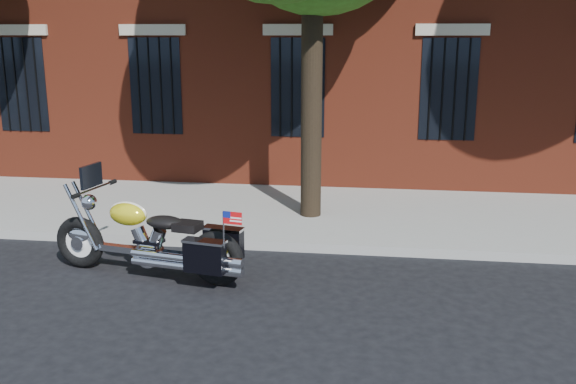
# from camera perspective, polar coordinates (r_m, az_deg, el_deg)

# --- Properties ---
(ground) EXTENTS (120.00, 120.00, 0.00)m
(ground) POSITION_cam_1_polar(r_m,az_deg,el_deg) (8.80, -3.21, -8.02)
(ground) COLOR black
(ground) RESTS_ON ground
(curb) EXTENTS (40.00, 0.16, 0.15)m
(curb) POSITION_cam_1_polar(r_m,az_deg,el_deg) (10.04, -1.72, -4.71)
(curb) COLOR gray
(curb) RESTS_ON ground
(sidewalk) EXTENTS (40.00, 3.60, 0.15)m
(sidewalk) POSITION_cam_1_polar(r_m,az_deg,el_deg) (11.82, -0.22, -1.81)
(sidewalk) COLOR gray
(sidewalk) RESTS_ON ground
(motorcycle) EXTENTS (2.93, 1.21, 1.53)m
(motorcycle) POSITION_cam_1_polar(r_m,az_deg,el_deg) (8.95, -11.73, -4.38)
(motorcycle) COLOR black
(motorcycle) RESTS_ON ground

